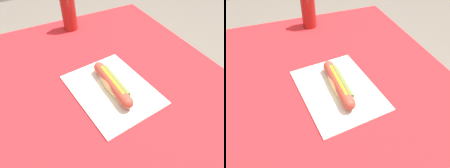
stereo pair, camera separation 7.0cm
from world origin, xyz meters
TOP-DOWN VIEW (x-y plane):
  - dining_table at (0.00, 0.00)m, footprint 1.17×0.98m
  - paper_wrapper at (-0.01, 0.05)m, footprint 0.35×0.28m
  - hot_dog at (-0.01, 0.05)m, footprint 0.24×0.05m
  - soda_bottle at (-0.48, 0.07)m, footprint 0.07×0.07m

SIDE VIEW (x-z plane):
  - dining_table at x=0.00m, z-range 0.25..0.99m
  - paper_wrapper at x=-0.01m, z-range 0.74..0.75m
  - hot_dog at x=-0.01m, z-range 0.75..0.80m
  - soda_bottle at x=-0.48m, z-range 0.73..0.96m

